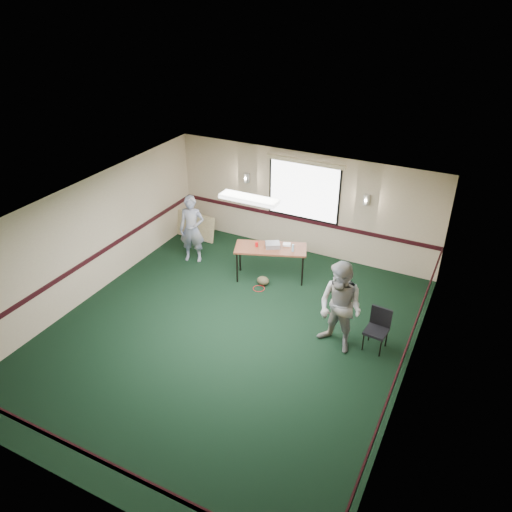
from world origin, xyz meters
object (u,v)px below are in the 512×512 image
at_px(projector, 273,245).
at_px(conference_chair, 378,326).
at_px(person_left, 192,229).
at_px(person_right, 340,308).
at_px(folding_table, 271,250).

bearing_deg(projector, conference_chair, -55.64).
relative_size(person_left, person_right, 0.92).
xyz_separation_m(folding_table, person_left, (-2.14, -0.08, 0.10)).
height_order(folding_table, person_left, person_left).
bearing_deg(conference_chair, projector, 159.47).
bearing_deg(projector, person_left, 153.23).
xyz_separation_m(projector, person_right, (2.24, -1.78, 0.06)).
xyz_separation_m(conference_chair, person_right, (-0.69, -0.38, 0.45)).
xyz_separation_m(folding_table, conference_chair, (2.95, -1.35, -0.28)).
bearing_deg(person_right, projector, 161.14).
bearing_deg(person_left, conference_chair, -32.30).
xyz_separation_m(person_left, person_right, (4.41, -1.65, 0.07)).
height_order(person_left, person_right, person_right).
bearing_deg(folding_table, projector, 37.94).
xyz_separation_m(folding_table, projector, (0.03, 0.04, 0.12)).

